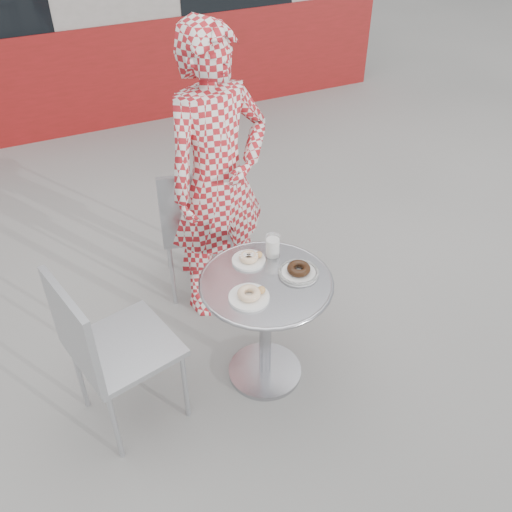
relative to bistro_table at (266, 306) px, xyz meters
name	(u,v)px	position (x,y,z in m)	size (l,w,h in m)	color
ground	(265,374)	(-0.01, -0.01, -0.53)	(60.00, 60.00, 0.00)	gray
bistro_table	(266,306)	(0.00, 0.00, 0.00)	(0.69, 0.69, 0.70)	#B9B8BD
chair_far	(199,248)	(-0.05, 0.91, -0.23)	(0.55, 0.55, 0.96)	#B1B4B9
chair_left	(128,375)	(-0.76, 0.05, -0.23)	(0.56, 0.56, 0.97)	#B1B4B9
seated_person	(218,180)	(0.03, 0.71, 0.37)	(0.65, 0.43, 1.80)	#A71920
plate_far	(249,258)	(-0.01, 0.18, 0.19)	(0.18, 0.18, 0.05)	white
plate_near	(250,295)	(-0.13, -0.08, 0.19)	(0.20, 0.20, 0.05)	white
plate_checker	(299,271)	(0.18, -0.02, 0.19)	(0.21, 0.21, 0.05)	white
milk_cup	(273,247)	(0.12, 0.18, 0.23)	(0.08, 0.08, 0.12)	white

